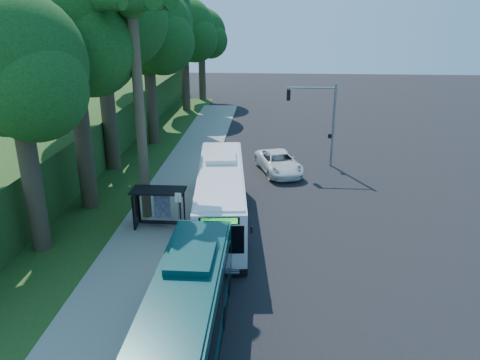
# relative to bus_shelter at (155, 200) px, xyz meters

# --- Properties ---
(ground) EXTENTS (140.00, 140.00, 0.00)m
(ground) POSITION_rel_bus_shelter_xyz_m (7.26, 2.86, -1.81)
(ground) COLOR black
(ground) RESTS_ON ground
(sidewalk) EXTENTS (4.50, 70.00, 0.12)m
(sidewalk) POSITION_rel_bus_shelter_xyz_m (-0.04, 2.86, -1.75)
(sidewalk) COLOR gray
(sidewalk) RESTS_ON ground
(red_curb) EXTENTS (0.25, 30.00, 0.13)m
(red_curb) POSITION_rel_bus_shelter_xyz_m (2.26, -1.14, -1.74)
(red_curb) COLOR maroon
(red_curb) RESTS_ON ground
(grass_verge) EXTENTS (8.00, 70.00, 0.06)m
(grass_verge) POSITION_rel_bus_shelter_xyz_m (-5.74, 7.86, -1.78)
(grass_verge) COLOR #234719
(grass_verge) RESTS_ON ground
(bus_shelter) EXTENTS (3.20, 1.51, 2.55)m
(bus_shelter) POSITION_rel_bus_shelter_xyz_m (0.00, 0.00, 0.00)
(bus_shelter) COLOR black
(bus_shelter) RESTS_ON ground
(stop_sign_pole) EXTENTS (0.35, 0.06, 3.17)m
(stop_sign_pole) POSITION_rel_bus_shelter_xyz_m (1.86, -2.14, 0.28)
(stop_sign_pole) COLOR gray
(stop_sign_pole) RESTS_ON ground
(traffic_signal_pole) EXTENTS (4.10, 0.30, 7.00)m
(traffic_signal_pole) POSITION_rel_bus_shelter_xyz_m (11.04, 12.86, 2.62)
(traffic_signal_pole) COLOR gray
(traffic_signal_pole) RESTS_ON ground
(palm_tree) EXTENTS (4.20, 4.20, 14.40)m
(palm_tree) POSITION_rel_bus_shelter_xyz_m (-0.94, 1.36, 10.57)
(palm_tree) COLOR #4C3F2D
(palm_tree) RESTS_ON ground
(hillside_backdrop) EXTENTS (24.00, 60.00, 8.80)m
(hillside_backdrop) POSITION_rel_bus_shelter_xyz_m (-19.04, 17.96, 0.63)
(hillside_backdrop) COLOR #234719
(hillside_backdrop) RESTS_ON ground
(tree_0) EXTENTS (8.40, 8.00, 15.70)m
(tree_0) POSITION_rel_bus_shelter_xyz_m (-5.14, 2.84, 9.40)
(tree_0) COLOR #382B1E
(tree_0) RESTS_ON ground
(tree_1) EXTENTS (10.50, 10.00, 18.26)m
(tree_1) POSITION_rel_bus_shelter_xyz_m (-6.12, 10.84, 10.92)
(tree_1) COLOR #382B1E
(tree_1) RESTS_ON ground
(tree_2) EXTENTS (8.82, 8.40, 15.12)m
(tree_2) POSITION_rel_bus_shelter_xyz_m (-4.64, 18.84, 8.67)
(tree_2) COLOR #382B1E
(tree_2) RESTS_ON ground
(tree_3) EXTENTS (10.08, 9.60, 17.28)m
(tree_3) POSITION_rel_bus_shelter_xyz_m (-6.62, 26.84, 10.17)
(tree_3) COLOR #382B1E
(tree_3) RESTS_ON ground
(tree_4) EXTENTS (8.40, 8.00, 14.14)m
(tree_4) POSITION_rel_bus_shelter_xyz_m (-4.14, 34.84, 7.92)
(tree_4) COLOR #382B1E
(tree_4) RESTS_ON ground
(tree_5) EXTENTS (7.35, 7.00, 12.86)m
(tree_5) POSITION_rel_bus_shelter_xyz_m (-3.16, 42.84, 7.16)
(tree_5) COLOR #382B1E
(tree_5) RESTS_ON ground
(tree_6) EXTENTS (7.56, 7.20, 13.74)m
(tree_6) POSITION_rel_bus_shelter_xyz_m (-5.65, -3.16, 7.90)
(tree_6) COLOR #382B1E
(tree_6) RESTS_ON ground
(white_bus) EXTENTS (3.95, 13.09, 3.84)m
(white_bus) POSITION_rel_bus_shelter_xyz_m (3.89, 0.99, 0.07)
(white_bus) COLOR white
(white_bus) RESTS_ON ground
(teal_bus) EXTENTS (2.59, 11.97, 3.57)m
(teal_bus) POSITION_rel_bus_shelter_xyz_m (3.82, -11.40, -0.06)
(teal_bus) COLOR #093536
(teal_bus) RESTS_ON ground
(pickup) EXTENTS (4.41, 6.58, 1.68)m
(pickup) POSITION_rel_bus_shelter_xyz_m (7.59, 10.81, -0.97)
(pickup) COLOR white
(pickup) RESTS_ON ground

